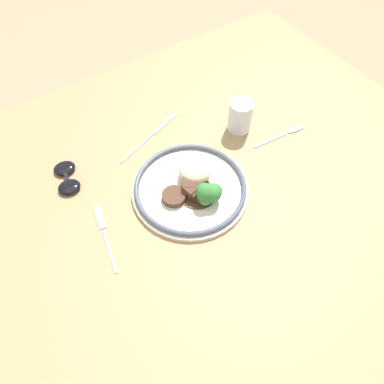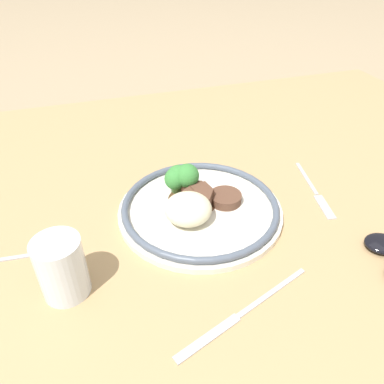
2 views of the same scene
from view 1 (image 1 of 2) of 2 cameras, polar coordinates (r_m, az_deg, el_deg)
ground_plane at (r=0.93m, az=-1.55°, el=-3.04°), size 8.00×8.00×0.00m
dining_table at (r=0.91m, az=-1.58°, el=-2.32°), size 1.48×1.11×0.04m
plate at (r=0.90m, az=0.09°, el=0.76°), size 0.28×0.28×0.07m
juice_glass at (r=1.03m, az=7.30°, el=11.15°), size 0.06×0.06×0.09m
fork at (r=0.87m, az=-13.30°, el=-5.76°), size 0.05×0.18×0.00m
knife at (r=1.04m, az=-6.12°, el=8.67°), size 0.22×0.09×0.00m
spoon at (r=1.07m, az=14.67°, el=8.87°), size 0.17×0.03×0.01m
sunglasses at (r=0.98m, az=-18.55°, el=2.11°), size 0.08×0.12×0.02m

